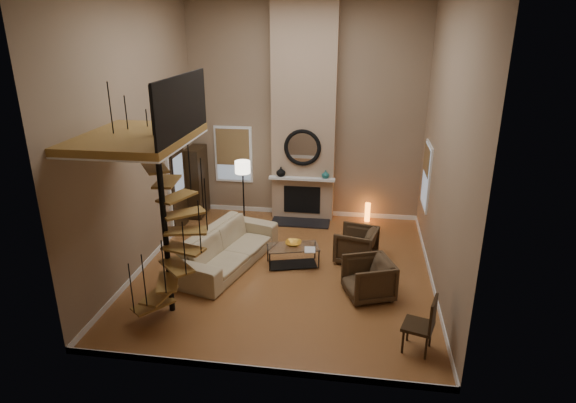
# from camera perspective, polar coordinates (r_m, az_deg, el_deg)

# --- Properties ---
(ground) EXTENTS (6.00, 6.50, 0.01)m
(ground) POSITION_cam_1_polar(r_m,az_deg,el_deg) (10.44, -0.33, -8.01)
(ground) COLOR #AA6B36
(ground) RESTS_ON ground
(back_wall) EXTENTS (6.00, 0.02, 5.50)m
(back_wall) POSITION_cam_1_polar(r_m,az_deg,el_deg) (12.61, 1.96, 10.26)
(back_wall) COLOR #8C745A
(back_wall) RESTS_ON ground
(front_wall) EXTENTS (6.00, 0.02, 5.50)m
(front_wall) POSITION_cam_1_polar(r_m,az_deg,el_deg) (6.40, -4.87, 0.11)
(front_wall) COLOR #8C745A
(front_wall) RESTS_ON ground
(left_wall) EXTENTS (0.02, 6.50, 5.50)m
(left_wall) POSITION_cam_1_polar(r_m,az_deg,el_deg) (10.34, -17.15, 7.13)
(left_wall) COLOR #8C745A
(left_wall) RESTS_ON ground
(right_wall) EXTENTS (0.02, 6.50, 5.50)m
(right_wall) POSITION_cam_1_polar(r_m,az_deg,el_deg) (9.48, 17.96, 5.90)
(right_wall) COLOR #8C745A
(right_wall) RESTS_ON ground
(baseboard_back) EXTENTS (6.00, 0.02, 0.12)m
(baseboard_back) POSITION_cam_1_polar(r_m,az_deg,el_deg) (13.33, 1.82, -1.21)
(baseboard_back) COLOR white
(baseboard_back) RESTS_ON ground
(baseboard_front) EXTENTS (6.00, 0.02, 0.12)m
(baseboard_front) POSITION_cam_1_polar(r_m,az_deg,el_deg) (7.75, -4.24, -18.87)
(baseboard_front) COLOR white
(baseboard_front) RESTS_ON ground
(baseboard_left) EXTENTS (0.02, 6.50, 0.12)m
(baseboard_left) POSITION_cam_1_polar(r_m,az_deg,el_deg) (11.22, -15.69, -6.34)
(baseboard_left) COLOR white
(baseboard_left) RESTS_ON ground
(baseboard_right) EXTENTS (0.02, 6.50, 0.12)m
(baseboard_right) POSITION_cam_1_polar(r_m,az_deg,el_deg) (10.43, 16.31, -8.54)
(baseboard_right) COLOR white
(baseboard_right) RESTS_ON ground
(chimney_breast) EXTENTS (1.60, 0.38, 5.50)m
(chimney_breast) POSITION_cam_1_polar(r_m,az_deg,el_deg) (12.42, 1.86, 10.11)
(chimney_breast) COLOR tan
(chimney_breast) RESTS_ON ground
(hearth) EXTENTS (1.50, 0.60, 0.04)m
(hearth) POSITION_cam_1_polar(r_m,az_deg,el_deg) (12.73, 1.46, -2.47)
(hearth) COLOR black
(hearth) RESTS_ON ground
(firebox) EXTENTS (0.95, 0.02, 0.72)m
(firebox) POSITION_cam_1_polar(r_m,az_deg,el_deg) (12.81, 1.64, 0.21)
(firebox) COLOR black
(firebox) RESTS_ON chimney_breast
(mantel) EXTENTS (1.70, 0.18, 0.06)m
(mantel) POSITION_cam_1_polar(r_m,az_deg,el_deg) (12.54, 1.62, 2.67)
(mantel) COLOR white
(mantel) RESTS_ON chimney_breast
(mirror_frame) EXTENTS (0.94, 0.10, 0.94)m
(mirror_frame) POSITION_cam_1_polar(r_m,az_deg,el_deg) (12.38, 1.69, 6.28)
(mirror_frame) COLOR black
(mirror_frame) RESTS_ON chimney_breast
(mirror_disc) EXTENTS (0.80, 0.01, 0.80)m
(mirror_disc) POSITION_cam_1_polar(r_m,az_deg,el_deg) (12.39, 1.70, 6.29)
(mirror_disc) COLOR white
(mirror_disc) RESTS_ON chimney_breast
(vase_left) EXTENTS (0.24, 0.24, 0.25)m
(vase_left) POSITION_cam_1_polar(r_m,az_deg,el_deg) (12.60, -0.84, 3.50)
(vase_left) COLOR black
(vase_left) RESTS_ON mantel
(vase_right) EXTENTS (0.20, 0.20, 0.21)m
(vase_right) POSITION_cam_1_polar(r_m,az_deg,el_deg) (12.48, 4.39, 3.18)
(vase_right) COLOR #1A5D5A
(vase_right) RESTS_ON mantel
(window_back) EXTENTS (1.02, 0.06, 1.52)m
(window_back) POSITION_cam_1_polar(r_m,az_deg,el_deg) (13.17, -6.39, 5.56)
(window_back) COLOR white
(window_back) RESTS_ON back_wall
(window_right) EXTENTS (0.06, 1.02, 1.52)m
(window_right) POSITION_cam_1_polar(r_m,az_deg,el_deg) (11.67, 15.82, 2.99)
(window_right) COLOR white
(window_right) RESTS_ON right_wall
(entry_door) EXTENTS (0.10, 1.05, 2.16)m
(entry_door) POSITION_cam_1_polar(r_m,az_deg,el_deg) (12.36, -12.68, 1.41)
(entry_door) COLOR white
(entry_door) RESTS_ON ground
(loft) EXTENTS (1.70, 2.20, 1.09)m
(loft) POSITION_cam_1_polar(r_m,az_deg,el_deg) (8.25, -16.69, 7.46)
(loft) COLOR olive
(loft) RESTS_ON left_wall
(spiral_stair) EXTENTS (1.47, 1.47, 4.06)m
(spiral_stair) POSITION_cam_1_polar(r_m,az_deg,el_deg) (8.57, -14.11, -2.02)
(spiral_stair) COLOR black
(spiral_stair) RESTS_ON ground
(hutch) EXTENTS (0.39, 0.82, 1.84)m
(hutch) POSITION_cam_1_polar(r_m,az_deg,el_deg) (13.21, -10.55, 2.33)
(hutch) COLOR black
(hutch) RESTS_ON ground
(sofa) EXTENTS (1.80, 2.96, 0.81)m
(sofa) POSITION_cam_1_polar(r_m,az_deg,el_deg) (10.59, -7.09, -5.33)
(sofa) COLOR tan
(sofa) RESTS_ON ground
(armchair_near) EXTENTS (1.01, 1.00, 0.77)m
(armchair_near) POSITION_cam_1_polar(r_m,az_deg,el_deg) (10.80, 8.33, -5.11)
(armchair_near) COLOR #43311F
(armchair_near) RESTS_ON ground
(armchair_far) EXTENTS (1.10, 1.08, 0.78)m
(armchair_far) POSITION_cam_1_polar(r_m,az_deg,el_deg) (9.55, 9.79, -8.79)
(armchair_far) COLOR #43311F
(armchair_far) RESTS_ON ground
(coffee_table) EXTENTS (1.20, 0.83, 0.43)m
(coffee_table) POSITION_cam_1_polar(r_m,az_deg,el_deg) (10.50, 0.58, -6.07)
(coffee_table) COLOR silver
(coffee_table) RESTS_ON ground
(bowl) EXTENTS (0.35, 0.35, 0.09)m
(bowl) POSITION_cam_1_polar(r_m,az_deg,el_deg) (10.45, 0.63, -4.90)
(bowl) COLOR gold
(bowl) RESTS_ON coffee_table
(book) EXTENTS (0.25, 0.32, 0.03)m
(book) POSITION_cam_1_polar(r_m,az_deg,el_deg) (10.25, 2.42, -5.67)
(book) COLOR gray
(book) RESTS_ON coffee_table
(floor_lamp) EXTENTS (0.38, 0.38, 1.70)m
(floor_lamp) POSITION_cam_1_polar(r_m,az_deg,el_deg) (12.21, -5.29, 3.40)
(floor_lamp) COLOR black
(floor_lamp) RESTS_ON ground
(accent_lamp) EXTENTS (0.14, 0.14, 0.49)m
(accent_lamp) POSITION_cam_1_polar(r_m,az_deg,el_deg) (12.96, 9.23, -1.23)
(accent_lamp) COLOR orange
(accent_lamp) RESTS_ON ground
(side_chair) EXTENTS (0.57, 0.57, 0.98)m
(side_chair) POSITION_cam_1_polar(r_m,az_deg,el_deg) (8.14, 15.57, -13.45)
(side_chair) COLOR black
(side_chair) RESTS_ON ground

